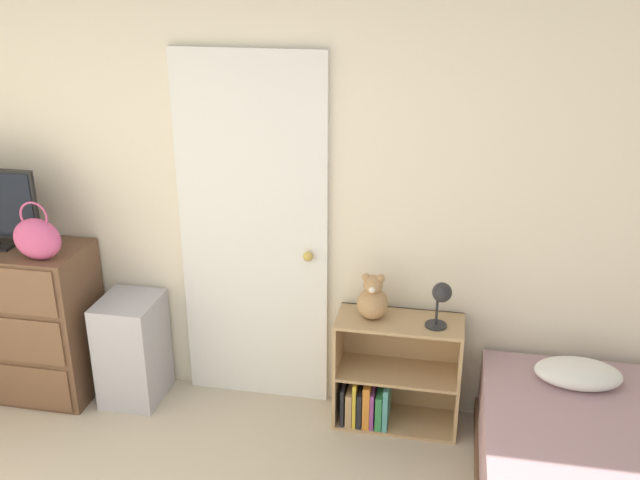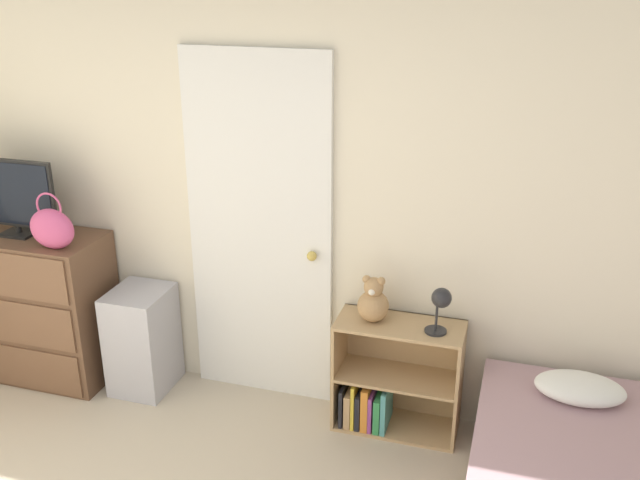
% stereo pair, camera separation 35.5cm
% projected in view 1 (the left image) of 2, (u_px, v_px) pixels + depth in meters
% --- Properties ---
extents(wall_back, '(10.00, 0.06, 2.55)m').
position_uv_depth(wall_back, '(270.00, 193.00, 3.97)').
color(wall_back, beige).
rests_on(wall_back, ground_plane).
extents(door_closed, '(0.86, 0.09, 2.07)m').
position_uv_depth(door_closed, '(253.00, 235.00, 4.03)').
color(door_closed, white).
rests_on(door_closed, ground_plane).
extents(dresser, '(0.91, 0.46, 0.95)m').
position_uv_depth(dresser, '(18.00, 320.00, 4.28)').
color(dresser, brown).
rests_on(dresser, ground_plane).
extents(handbag, '(0.28, 0.13, 0.34)m').
position_uv_depth(handbag, '(37.00, 238.00, 3.90)').
color(handbag, '#C64C7F').
rests_on(handbag, dresser).
extents(storage_bin, '(0.33, 0.38, 0.65)m').
position_uv_depth(storage_bin, '(133.00, 349.00, 4.25)').
color(storage_bin, '#ADADB7').
rests_on(storage_bin, ground_plane).
extents(bookshelf, '(0.69, 0.30, 0.66)m').
position_uv_depth(bookshelf, '(387.00, 381.00, 4.04)').
color(bookshelf, tan).
rests_on(bookshelf, ground_plane).
extents(teddy_bear, '(0.17, 0.17, 0.26)m').
position_uv_depth(teddy_bear, '(373.00, 299.00, 3.87)').
color(teddy_bear, tan).
rests_on(teddy_bear, bookshelf).
extents(desk_lamp, '(0.13, 0.13, 0.26)m').
position_uv_depth(desk_lamp, '(441.00, 297.00, 3.74)').
color(desk_lamp, '#262628').
rests_on(desk_lamp, bookshelf).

